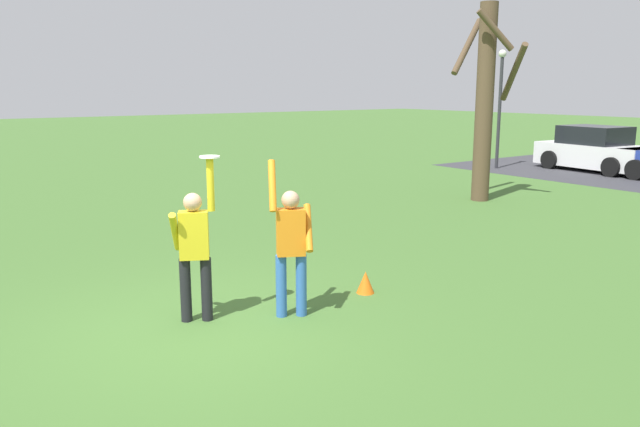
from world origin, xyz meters
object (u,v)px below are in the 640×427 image
person_defender (291,243)px  lamppost_by_lot (500,97)px  person_catcher (194,246)px  field_cone_orange (365,282)px  frisbee_disc (209,157)px  parked_car_white (596,150)px  bare_tree_tall (485,98)px

person_defender → lamppost_by_lot: size_ratio=0.48×
person_catcher → lamppost_by_lot: bearing=54.3°
field_cone_orange → person_defender: bearing=-84.0°
frisbee_disc → field_cone_orange: bearing=82.0°
frisbee_disc → lamppost_by_lot: size_ratio=0.06×
person_catcher → lamppost_by_lot: lamppost_by_lot is taller
parked_car_white → person_catcher: bearing=-67.5°
person_catcher → person_defender: 1.21m
person_catcher → lamppost_by_lot: (-7.74, 15.61, 1.60)m
person_catcher → person_defender: size_ratio=1.02×
person_catcher → frisbee_disc: 1.13m
frisbee_disc → lamppost_by_lot: 17.30m
frisbee_disc → field_cone_orange: size_ratio=0.77×
person_catcher → frisbee_disc: (0.11, 0.20, 1.11)m
frisbee_disc → field_cone_orange: (0.32, 2.25, -1.93)m
person_defender → parked_car_white: 17.78m
person_catcher → frisbee_disc: frisbee_disc is taller
person_defender → field_cone_orange: size_ratio=6.39×
bare_tree_tall → lamppost_by_lot: 7.07m
person_defender → bare_tree_tall: bearing=-126.3°
frisbee_disc → lamppost_by_lot: (-7.85, 15.41, 0.49)m
lamppost_by_lot → field_cone_orange: 15.68m
person_defender → lamppost_by_lot: bearing=-122.4°
parked_car_white → bare_tree_tall: 8.42m
person_catcher → person_defender: person_catcher is taller
frisbee_disc → person_defender: bearing=62.1°
field_cone_orange → lamppost_by_lot: bearing=121.8°
person_defender → parked_car_white: size_ratio=0.48×
frisbee_disc → parked_car_white: 18.52m
bare_tree_tall → lamppost_by_lot: bearing=125.3°
lamppost_by_lot → field_cone_orange: size_ratio=13.31×
bare_tree_tall → field_cone_orange: 8.80m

